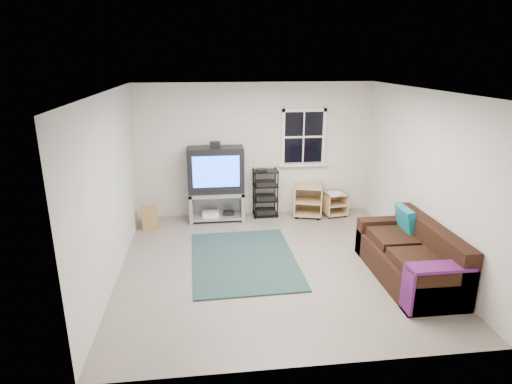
{
  "coord_description": "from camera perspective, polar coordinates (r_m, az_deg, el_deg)",
  "views": [
    {
      "loc": [
        -0.97,
        -5.87,
        3.04
      ],
      "look_at": [
        -0.21,
        0.4,
        1.05
      ],
      "focal_mm": 30.0,
      "sensor_mm": 36.0,
      "label": 1
    }
  ],
  "objects": [
    {
      "name": "side_table_right",
      "position": [
        8.71,
        10.36,
        -1.29
      ],
      "size": [
        0.48,
        0.49,
        0.49
      ],
      "rotation": [
        0.0,
        0.0,
        0.15
      ],
      "color": "tan",
      "rests_on": "ground"
    },
    {
      "name": "sofa",
      "position": [
        6.53,
        19.96,
        -8.29
      ],
      "size": [
        0.86,
        1.94,
        0.89
      ],
      "color": "black",
      "rests_on": "ground"
    },
    {
      "name": "room",
      "position": [
        8.5,
        6.34,
        6.82
      ],
      "size": [
        4.6,
        4.62,
        4.6
      ],
      "color": "gray",
      "rests_on": "ground"
    },
    {
      "name": "tv_unit",
      "position": [
        8.18,
        -5.36,
        1.91
      ],
      "size": [
        1.05,
        0.53,
        1.55
      ],
      "color": "#98979F",
      "rests_on": "ground"
    },
    {
      "name": "av_rack",
      "position": [
        8.47,
        1.24,
        -0.49
      ],
      "size": [
        0.48,
        0.35,
        0.97
      ],
      "color": "black",
      "rests_on": "ground"
    },
    {
      "name": "side_table_left",
      "position": [
        8.61,
        7.01,
        -0.9
      ],
      "size": [
        0.67,
        0.67,
        0.64
      ],
      "rotation": [
        0.0,
        0.0,
        -0.28
      ],
      "color": "tan",
      "rests_on": "ground"
    },
    {
      "name": "shag_rug",
      "position": [
        6.79,
        -1.62,
        -8.97
      ],
      "size": [
        1.65,
        2.23,
        0.03
      ],
      "primitive_type": "cube",
      "rotation": [
        0.0,
        0.0,
        0.03
      ],
      "color": "black",
      "rests_on": "ground"
    },
    {
      "name": "paper_bag",
      "position": [
        8.16,
        -14.01,
        -3.35
      ],
      "size": [
        0.32,
        0.24,
        0.41
      ],
      "primitive_type": "cube",
      "rotation": [
        0.0,
        0.0,
        0.2
      ],
      "color": "#A47D49",
      "rests_on": "ground"
    }
  ]
}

